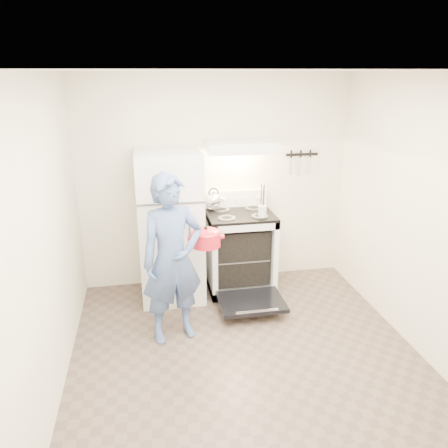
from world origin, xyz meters
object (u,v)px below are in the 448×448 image
Objects in this scene: refrigerator at (170,226)px; stove_body at (240,252)px; person at (172,260)px; dutch_oven at (206,239)px; tea_kettle at (214,199)px.

stove_body is (0.81, 0.02, -0.39)m from refrigerator.
person is (-0.04, -0.87, -0.03)m from refrigerator.
person is at bearing -92.63° from refrigerator.
stove_body is at bearing 54.06° from dutch_oven.
refrigerator is at bearing 71.98° from person.
person reaches higher than tea_kettle.
refrigerator is at bearing -158.80° from tea_kettle.
person is 4.54× the size of dutch_oven.
dutch_oven is at bearing 14.83° from person.
person is 0.42m from dutch_oven.
refrigerator is 0.87m from person.
stove_body is at bearing -32.43° from tea_kettle.
refrigerator is 1.03× the size of person.
stove_body is 1.29m from person.
tea_kettle is 0.91m from dutch_oven.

